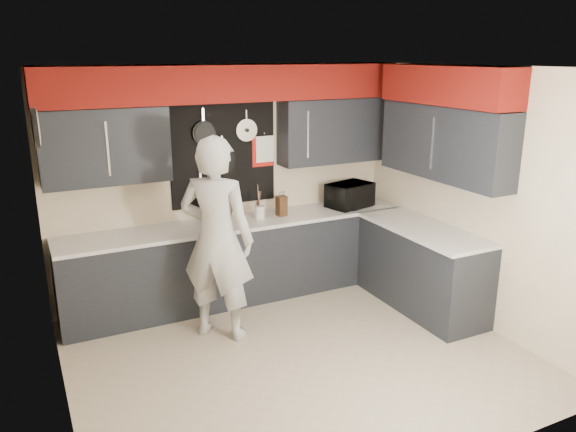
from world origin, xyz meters
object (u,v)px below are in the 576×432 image
person (217,239)px  microwave (350,195)px  coffee_maker (216,209)px  knife_block (281,206)px  utensil_crock (260,212)px

person → microwave: bearing=-118.4°
microwave → coffee_maker: size_ratio=1.65×
knife_block → person: person is taller
knife_block → microwave: bearing=-7.3°
knife_block → person: 1.25m
microwave → knife_block: 0.89m
utensil_crock → person: 1.04m
knife_block → person: bearing=-150.3°
knife_block → person: size_ratio=0.12×
coffee_maker → person: size_ratio=0.16×
microwave → utensil_crock: microwave is taller
knife_block → utensil_crock: size_ratio=1.60×
microwave → coffee_maker: 1.67m
coffee_maker → microwave: bearing=5.3°
microwave → utensil_crock: 1.17m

